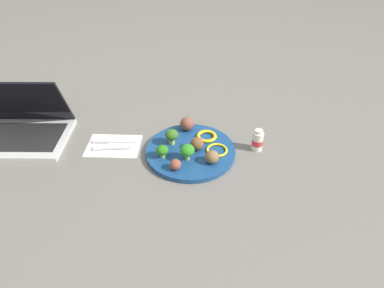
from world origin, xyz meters
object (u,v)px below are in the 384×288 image
(broccoli_floret_near_rim, at_px, (164,150))
(laptop, at_px, (20,128))
(pepper_ring_back_right, at_px, (219,150))
(meatball_front_left, at_px, (188,124))
(knife, at_px, (114,141))
(meatball_mid_left, at_px, (214,157))
(pepper_ring_mid_left, at_px, (208,136))
(yogurt_bottle, at_px, (259,141))
(broccoli_floret_center, at_px, (173,135))
(fork, at_px, (111,148))
(meatball_front_right, at_px, (199,143))
(napkin, at_px, (115,145))
(broccoli_floret_front_left, at_px, (189,151))
(plate, at_px, (192,151))
(meatball_mid_right, at_px, (177,165))

(broccoli_floret_near_rim, distance_m, laptop, 0.50)
(pepper_ring_back_right, bearing_deg, meatball_front_left, -51.32)
(broccoli_floret_near_rim, height_order, knife, broccoli_floret_near_rim)
(meatball_mid_left, relative_size, pepper_ring_mid_left, 0.62)
(pepper_ring_mid_left, xyz_separation_m, yogurt_bottle, (-0.16, 0.04, 0.01))
(broccoli_floret_center, height_order, meatball_mid_left, broccoli_floret_center)
(broccoli_floret_near_rim, height_order, pepper_ring_back_right, broccoli_floret_near_rim)
(knife, bearing_deg, fork, 86.53)
(broccoli_floret_near_rim, bearing_deg, meatball_front_left, -116.77)
(meatball_front_right, bearing_deg, broccoli_floret_near_rim, 21.21)
(pepper_ring_back_right, xyz_separation_m, fork, (0.34, -0.03, -0.01))
(broccoli_floret_near_rim, relative_size, knife, 0.28)
(yogurt_bottle, bearing_deg, pepper_ring_back_right, 12.56)
(pepper_ring_back_right, relative_size, laptop, 0.21)
(meatball_front_left, xyz_separation_m, yogurt_bottle, (-0.22, 0.09, -0.01))
(broccoli_floret_near_rim, distance_m, pepper_ring_mid_left, 0.17)
(knife, bearing_deg, broccoli_floret_near_rim, 151.33)
(meatball_front_left, xyz_separation_m, napkin, (0.24, 0.07, -0.04))
(broccoli_floret_front_left, xyz_separation_m, fork, (0.25, -0.07, -0.04))
(broccoli_floret_near_rim, bearing_deg, fork, -18.28)
(plate, height_order, meatball_mid_right, meatball_mid_right)
(broccoli_floret_center, height_order, meatball_front_left, broccoli_floret_center)
(meatball_front_left, relative_size, pepper_ring_back_right, 0.70)
(broccoli_floret_front_left, bearing_deg, knife, -23.04)
(napkin, relative_size, knife, 1.17)
(meatball_front_left, relative_size, laptop, 0.14)
(plate, distance_m, broccoli_floret_near_rim, 0.10)
(broccoli_floret_center, distance_m, meatball_front_left, 0.09)
(broccoli_floret_front_left, relative_size, pepper_ring_back_right, 0.78)
(broccoli_floret_front_left, height_order, pepper_ring_back_right, broccoli_floret_front_left)
(meatball_mid_left, distance_m, pepper_ring_mid_left, 0.13)
(pepper_ring_mid_left, bearing_deg, pepper_ring_back_right, 112.33)
(meatball_front_right, xyz_separation_m, laptop, (0.59, -0.09, 0.00))
(yogurt_bottle, bearing_deg, broccoli_floret_near_rim, 10.91)
(plate, distance_m, meatball_mid_left, 0.09)
(meatball_front_left, xyz_separation_m, fork, (0.25, 0.09, -0.03))
(broccoli_floret_center, bearing_deg, meatball_mid_left, 143.04)
(meatball_mid_left, height_order, napkin, meatball_mid_left)
(meatball_front_right, relative_size, meatball_front_left, 0.90)
(broccoli_floret_near_rim, height_order, fork, broccoli_floret_near_rim)
(broccoli_floret_center, xyz_separation_m, laptop, (0.51, -0.06, -0.01))
(meatball_mid_right, bearing_deg, pepper_ring_mid_left, -122.16)
(yogurt_bottle, relative_size, laptop, 0.23)
(broccoli_floret_near_rim, height_order, meatball_front_right, same)
(pepper_ring_mid_left, bearing_deg, napkin, 4.43)
(broccoli_floret_center, relative_size, meatball_mid_right, 1.55)
(meatball_mid_right, bearing_deg, pepper_ring_back_right, -146.61)
(plate, bearing_deg, broccoli_floret_near_rim, 24.31)
(meatball_front_right, distance_m, napkin, 0.27)
(napkin, bearing_deg, meatball_mid_right, 147.70)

